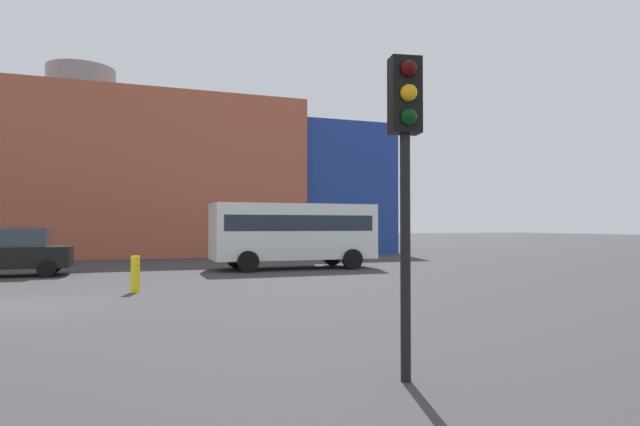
% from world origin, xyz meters
% --- Properties ---
extents(building_backdrop, '(38.84, 10.43, 11.49)m').
position_xyz_m(building_backdrop, '(-0.14, 21.98, 4.66)').
color(building_backdrop, '#B2563D').
rests_on(building_backdrop, ground_plane).
extents(parked_car_2, '(3.97, 1.95, 1.72)m').
position_xyz_m(parked_car_2, '(-1.20, 8.17, 0.86)').
color(parked_car_2, black).
rests_on(parked_car_2, ground_plane).
extents(white_bus, '(6.80, 2.62, 2.72)m').
position_xyz_m(white_bus, '(9.26, 8.01, 1.62)').
color(white_bus, white).
rests_on(white_bus, ground_plane).
extents(traffic_light_near_right, '(0.40, 0.39, 3.79)m').
position_xyz_m(traffic_light_near_right, '(5.78, -7.84, 2.79)').
color(traffic_light_near_right, black).
rests_on(traffic_light_near_right, ground_plane).
extents(bollard_yellow_0, '(0.24, 0.24, 0.99)m').
position_xyz_m(bollard_yellow_0, '(2.90, 1.90, 0.49)').
color(bollard_yellow_0, yellow).
rests_on(bollard_yellow_0, ground_plane).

